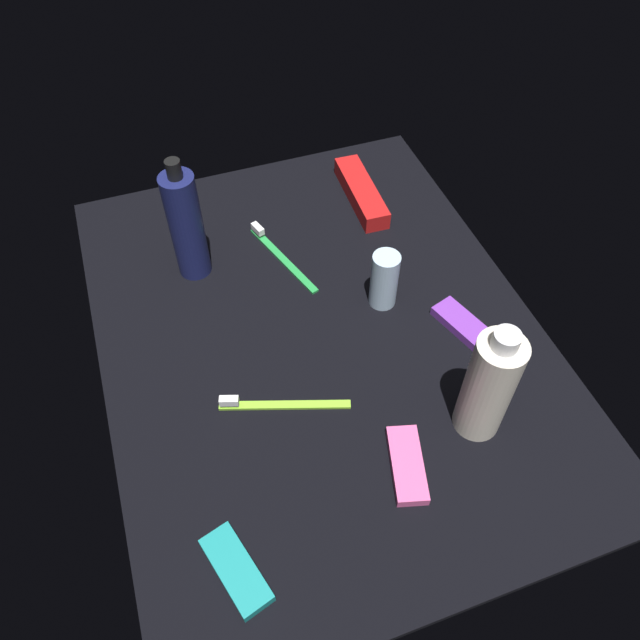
% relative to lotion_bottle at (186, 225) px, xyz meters
% --- Properties ---
extents(ground_plane, '(0.84, 0.64, 0.01)m').
position_rel_lotion_bottle_xyz_m(ground_plane, '(-0.19, -0.15, -0.10)').
color(ground_plane, black).
extents(lotion_bottle, '(0.05, 0.05, 0.21)m').
position_rel_lotion_bottle_xyz_m(lotion_bottle, '(0.00, 0.00, 0.00)').
color(lotion_bottle, navy).
rests_on(lotion_bottle, ground_plane).
extents(bodywash_bottle, '(0.06, 0.06, 0.19)m').
position_rel_lotion_bottle_xyz_m(bodywash_bottle, '(-0.40, -0.29, -0.01)').
color(bodywash_bottle, silver).
rests_on(bodywash_bottle, ground_plane).
extents(deodorant_stick, '(0.04, 0.04, 0.10)m').
position_rel_lotion_bottle_xyz_m(deodorant_stick, '(-0.16, -0.26, -0.05)').
color(deodorant_stick, silver).
rests_on(deodorant_stick, ground_plane).
extents(toothbrush_green, '(0.18, 0.07, 0.02)m').
position_rel_lotion_bottle_xyz_m(toothbrush_green, '(-0.02, -0.14, -0.09)').
color(toothbrush_green, green).
rests_on(toothbrush_green, ground_plane).
extents(toothbrush_lime, '(0.07, 0.17, 0.02)m').
position_rel_lotion_bottle_xyz_m(toothbrush_lime, '(-0.29, -0.05, -0.09)').
color(toothbrush_lime, '#8CD133').
rests_on(toothbrush_lime, ground_plane).
extents(toothpaste_box_red, '(0.18, 0.05, 0.03)m').
position_rel_lotion_bottle_xyz_m(toothpaste_box_red, '(0.07, -0.32, -0.08)').
color(toothpaste_box_red, red).
rests_on(toothpaste_box_red, ground_plane).
extents(snack_bar_teal, '(0.11, 0.07, 0.01)m').
position_rel_lotion_bottle_xyz_m(snack_bar_teal, '(-0.49, 0.06, -0.09)').
color(snack_bar_teal, teal).
rests_on(snack_bar_teal, ground_plane).
extents(snack_bar_purple, '(0.11, 0.07, 0.01)m').
position_rel_lotion_bottle_xyz_m(snack_bar_purple, '(-0.26, -0.35, -0.09)').
color(snack_bar_purple, purple).
rests_on(snack_bar_purple, ground_plane).
extents(snack_bar_pink, '(0.11, 0.07, 0.01)m').
position_rel_lotion_bottle_xyz_m(snack_bar_pink, '(-0.43, -0.18, -0.09)').
color(snack_bar_pink, '#E55999').
rests_on(snack_bar_pink, ground_plane).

